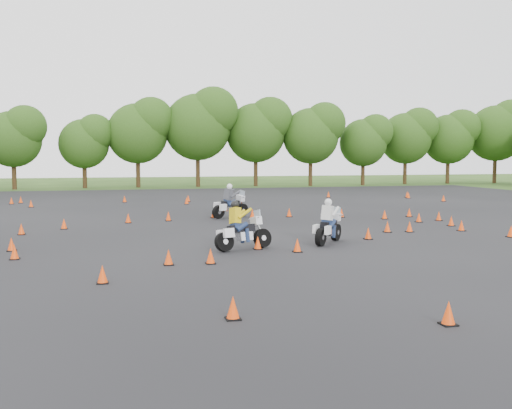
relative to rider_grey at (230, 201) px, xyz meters
The scene contains 7 objects.
ground 10.04m from the rider_grey, 90.34° to the right, with size 140.00×140.00×0.00m, color #2D5119.
asphalt_pad 4.10m from the rider_grey, 90.86° to the right, with size 62.00×62.00×0.00m, color black.
treeline 24.84m from the rider_grey, 82.32° to the left, with size 86.83×32.60×10.93m.
traffic_cones 4.37m from the rider_grey, 85.22° to the right, with size 36.53×32.96×0.45m.
rider_grey is the anchor object (origin of this frame).
rider_yellow 10.51m from the rider_grey, 98.51° to the right, with size 2.24×0.69×1.73m, color gold, non-canonical shape.
rider_white 9.82m from the rider_grey, 79.32° to the right, with size 2.19×0.67×1.69m, color silver, non-canonical shape.
Camera 1 is at (-5.84, -19.52, 3.28)m, focal length 40.00 mm.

